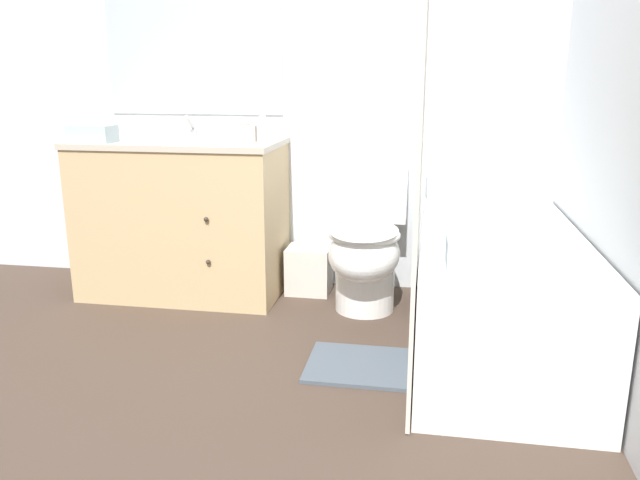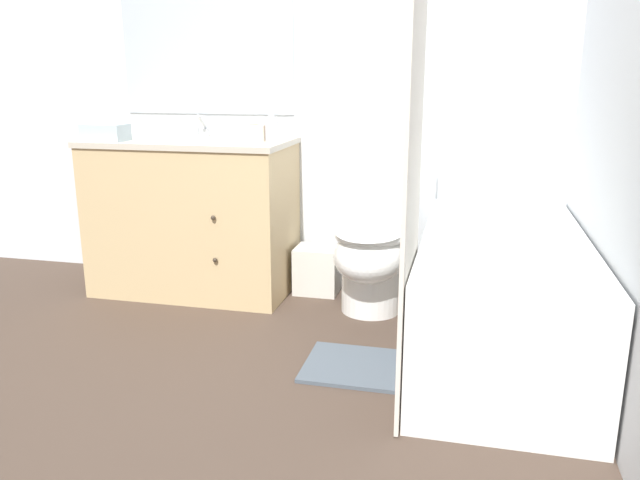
{
  "view_description": "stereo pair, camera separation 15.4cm",
  "coord_description": "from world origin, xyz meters",
  "px_view_note": "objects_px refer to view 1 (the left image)",
  "views": [
    {
      "loc": [
        0.6,
        -1.74,
        1.18
      ],
      "look_at": [
        0.16,
        0.76,
        0.51
      ],
      "focal_mm": 35.0,
      "sensor_mm": 36.0,
      "label": 1
    },
    {
      "loc": [
        0.75,
        -1.71,
        1.18
      ],
      "look_at": [
        0.16,
        0.76,
        0.51
      ],
      "focal_mm": 35.0,
      "sensor_mm": 36.0,
      "label": 2
    }
  ],
  "objects_px": {
    "toilet": "(366,244)",
    "tissue_box": "(245,132)",
    "wastebasket": "(309,270)",
    "soap_dispenser": "(263,130)",
    "bathtub": "(497,291)",
    "sink_faucet": "(192,130)",
    "bath_towel_folded": "(485,253)",
    "bath_mat": "(363,366)",
    "vanity_cabinet": "(183,216)",
    "hand_towel_folded": "(93,134)"
  },
  "relations": [
    {
      "from": "soap_dispenser",
      "to": "hand_towel_folded",
      "type": "bearing_deg",
      "value": -168.1
    },
    {
      "from": "wastebasket",
      "to": "tissue_box",
      "type": "height_order",
      "value": "tissue_box"
    },
    {
      "from": "soap_dispenser",
      "to": "vanity_cabinet",
      "type": "bearing_deg",
      "value": -179.73
    },
    {
      "from": "toilet",
      "to": "tissue_box",
      "type": "xyz_separation_m",
      "value": [
        -0.66,
        0.12,
        0.55
      ]
    },
    {
      "from": "vanity_cabinet",
      "to": "bathtub",
      "type": "distance_m",
      "value": 1.71
    },
    {
      "from": "hand_towel_folded",
      "to": "bath_towel_folded",
      "type": "xyz_separation_m",
      "value": [
        1.92,
        -0.83,
        -0.31
      ]
    },
    {
      "from": "toilet",
      "to": "wastebasket",
      "type": "xyz_separation_m",
      "value": [
        -0.34,
        0.18,
        -0.22
      ]
    },
    {
      "from": "wastebasket",
      "to": "bath_towel_folded",
      "type": "distance_m",
      "value": 1.47
    },
    {
      "from": "sink_faucet",
      "to": "soap_dispenser",
      "type": "relative_size",
      "value": 1.06
    },
    {
      "from": "sink_faucet",
      "to": "bath_towel_folded",
      "type": "height_order",
      "value": "sink_faucet"
    },
    {
      "from": "sink_faucet",
      "to": "bath_mat",
      "type": "xyz_separation_m",
      "value": [
        1.08,
        -0.98,
        -0.88
      ]
    },
    {
      "from": "bathtub",
      "to": "soap_dispenser",
      "type": "distance_m",
      "value": 1.42
    },
    {
      "from": "sink_faucet",
      "to": "bath_mat",
      "type": "relative_size",
      "value": 0.3
    },
    {
      "from": "toilet",
      "to": "bath_mat",
      "type": "xyz_separation_m",
      "value": [
        0.07,
        -0.7,
        -0.34
      ]
    },
    {
      "from": "bathtub",
      "to": "bath_mat",
      "type": "height_order",
      "value": "bathtub"
    },
    {
      "from": "vanity_cabinet",
      "to": "toilet",
      "type": "relative_size",
      "value": 1.44
    },
    {
      "from": "vanity_cabinet",
      "to": "tissue_box",
      "type": "xyz_separation_m",
      "value": [
        0.35,
        0.04,
        0.46
      ]
    },
    {
      "from": "sink_faucet",
      "to": "wastebasket",
      "type": "relative_size",
      "value": 0.55
    },
    {
      "from": "hand_towel_folded",
      "to": "bath_towel_folded",
      "type": "distance_m",
      "value": 2.11
    },
    {
      "from": "sink_faucet",
      "to": "tissue_box",
      "type": "height_order",
      "value": "sink_faucet"
    },
    {
      "from": "soap_dispenser",
      "to": "toilet",
      "type": "bearing_deg",
      "value": -8.2
    },
    {
      "from": "wastebasket",
      "to": "bath_mat",
      "type": "distance_m",
      "value": 0.98
    },
    {
      "from": "sink_faucet",
      "to": "soap_dispenser",
      "type": "height_order",
      "value": "soap_dispenser"
    },
    {
      "from": "hand_towel_folded",
      "to": "bath_mat",
      "type": "xyz_separation_m",
      "value": [
        1.48,
        -0.6,
        -0.89
      ]
    },
    {
      "from": "sink_faucet",
      "to": "tissue_box",
      "type": "distance_m",
      "value": 0.39
    },
    {
      "from": "wastebasket",
      "to": "soap_dispenser",
      "type": "height_order",
      "value": "soap_dispenser"
    },
    {
      "from": "sink_faucet",
      "to": "soap_dispenser",
      "type": "bearing_deg",
      "value": -23.03
    },
    {
      "from": "sink_faucet",
      "to": "bath_towel_folded",
      "type": "distance_m",
      "value": 1.97
    },
    {
      "from": "vanity_cabinet",
      "to": "tissue_box",
      "type": "height_order",
      "value": "tissue_box"
    },
    {
      "from": "toilet",
      "to": "hand_towel_folded",
      "type": "distance_m",
      "value": 1.52
    },
    {
      "from": "sink_faucet",
      "to": "bathtub",
      "type": "xyz_separation_m",
      "value": [
        1.63,
        -0.68,
        -0.62
      ]
    },
    {
      "from": "wastebasket",
      "to": "bath_mat",
      "type": "relative_size",
      "value": 0.55
    },
    {
      "from": "tissue_box",
      "to": "bath_mat",
      "type": "bearing_deg",
      "value": -48.26
    },
    {
      "from": "bathtub",
      "to": "wastebasket",
      "type": "height_order",
      "value": "bathtub"
    },
    {
      "from": "bathtub",
      "to": "bath_mat",
      "type": "relative_size",
      "value": 3.24
    },
    {
      "from": "vanity_cabinet",
      "to": "bath_mat",
      "type": "distance_m",
      "value": 1.4
    },
    {
      "from": "bathtub",
      "to": "tissue_box",
      "type": "height_order",
      "value": "tissue_box"
    },
    {
      "from": "soap_dispenser",
      "to": "bath_towel_folded",
      "type": "relative_size",
      "value": 0.5
    },
    {
      "from": "bathtub",
      "to": "wastebasket",
      "type": "bearing_deg",
      "value": 148.46
    },
    {
      "from": "toilet",
      "to": "bath_mat",
      "type": "bearing_deg",
      "value": -84.59
    },
    {
      "from": "vanity_cabinet",
      "to": "bath_towel_folded",
      "type": "relative_size",
      "value": 4.09
    },
    {
      "from": "hand_towel_folded",
      "to": "tissue_box",
      "type": "bearing_deg",
      "value": 16.14
    },
    {
      "from": "wastebasket",
      "to": "soap_dispenser",
      "type": "xyz_separation_m",
      "value": [
        -0.22,
        -0.1,
        0.78
      ]
    },
    {
      "from": "sink_faucet",
      "to": "vanity_cabinet",
      "type": "bearing_deg",
      "value": -90.0
    },
    {
      "from": "wastebasket",
      "to": "toilet",
      "type": "bearing_deg",
      "value": -28.5
    },
    {
      "from": "wastebasket",
      "to": "vanity_cabinet",
      "type": "bearing_deg",
      "value": -171.23
    },
    {
      "from": "vanity_cabinet",
      "to": "sink_faucet",
      "type": "height_order",
      "value": "sink_faucet"
    },
    {
      "from": "hand_towel_folded",
      "to": "bath_towel_folded",
      "type": "relative_size",
      "value": 0.83
    },
    {
      "from": "sink_faucet",
      "to": "bathtub",
      "type": "relative_size",
      "value": 0.09
    },
    {
      "from": "vanity_cabinet",
      "to": "wastebasket",
      "type": "height_order",
      "value": "vanity_cabinet"
    }
  ]
}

